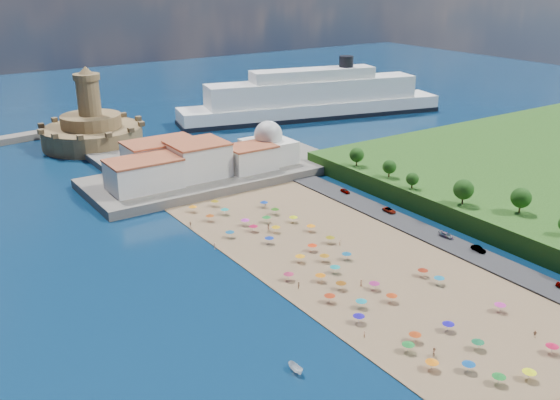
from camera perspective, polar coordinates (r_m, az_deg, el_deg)
ground at (r=155.76m, az=3.95°, el=-5.73°), size 700.00×700.00×0.00m
terrace at (r=217.29m, az=-5.78°, el=2.38°), size 90.00×36.00×3.00m
jetty at (r=239.76m, az=-14.44°, el=3.49°), size 18.00×70.00×2.40m
waterfront_buildings at (r=210.42m, az=-9.05°, el=3.44°), size 57.00×29.00×11.00m
domed_building at (r=223.18m, az=-1.08°, el=4.98°), size 16.00×16.00×15.00m
fortress at (r=265.95m, az=-16.81°, el=6.14°), size 40.00×40.00×32.40m
cruise_ship at (r=305.50m, az=3.01°, el=9.12°), size 132.19×49.86×28.66m
beach_parasols at (r=148.77m, az=5.39°, el=-6.18°), size 31.98×116.70×2.20m
beachgoers at (r=151.86m, az=2.42°, el=-5.94°), size 33.54×90.81×1.87m
parked_cars at (r=175.84m, az=13.94°, el=-2.66°), size 2.22×80.95×1.33m
hillside_trees at (r=178.69m, az=18.50°, el=0.22°), size 14.56×107.08×7.38m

